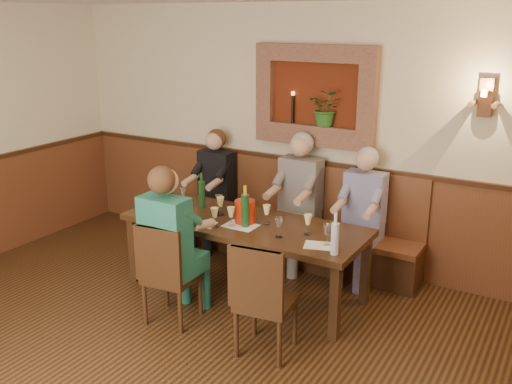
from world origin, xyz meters
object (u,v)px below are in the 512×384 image
person_chair_front (173,257)px  chair_near_left (172,293)px  person_bench_left (213,199)px  wine_bottle_green_b (202,193)px  wine_bottle_green_a (245,210)px  dining_table (245,229)px  spittoon_bucket (245,212)px  person_bench_right (360,227)px  chair_near_right (265,321)px  person_bench_mid (296,212)px  water_bottle (335,238)px  bench (289,232)px

person_chair_front → chair_near_left: bearing=-87.2°
person_bench_left → wine_bottle_green_b: person_bench_left is taller
person_chair_front → wine_bottle_green_a: 0.81m
wine_bottle_green_b → dining_table: bearing=-13.8°
spittoon_bucket → person_bench_right: bearing=45.4°
chair_near_right → dining_table: bearing=122.8°
person_bench_left → spittoon_bucket: bearing=-41.5°
person_bench_mid → water_bottle: person_bench_mid is taller
chair_near_left → person_bench_left: (-0.69, 1.67, 0.30)m
person_bench_mid → chair_near_right: bearing=-71.4°
person_bench_right → wine_bottle_green_a: person_bench_right is taller
dining_table → wine_bottle_green_b: 0.67m
dining_table → chair_near_left: size_ratio=2.51×
dining_table → spittoon_bucket: spittoon_bucket is taller
bench → wine_bottle_green_a: size_ratio=7.44×
chair_near_left → chair_near_right: (0.97, -0.00, 0.01)m
bench → wine_bottle_green_b: wine_bottle_green_b is taller
chair_near_right → person_chair_front: 1.03m
dining_table → chair_near_left: chair_near_left is taller
bench → person_chair_front: 1.76m
dining_table → wine_bottle_green_a: wine_bottle_green_a is taller
water_bottle → dining_table: bearing=164.4°
dining_table → chair_near_left: 0.96m
chair_near_left → person_chair_front: 0.33m
dining_table → person_bench_right: size_ratio=1.70×
chair_near_right → wine_bottle_green_a: 1.14m
dining_table → bench: bench is taller
dining_table → person_bench_mid: 0.85m
spittoon_bucket → wine_bottle_green_a: 0.12m
wine_bottle_green_b → water_bottle: 1.74m
person_bench_left → person_bench_right: bearing=0.0°
spittoon_bucket → wine_bottle_green_a: (0.06, -0.09, 0.05)m
dining_table → person_chair_front: bearing=-108.9°
person_bench_right → chair_near_right: bearing=-95.8°
person_bench_left → person_chair_front: (0.69, -1.61, 0.03)m
bench → chair_near_left: (-0.26, -1.77, -0.05)m
person_chair_front → water_bottle: bearing=19.8°
chair_near_left → wine_bottle_green_b: wine_bottle_green_b is taller
dining_table → chair_near_right: chair_near_right is taller
person_bench_left → person_chair_front: person_chair_front is taller
person_bench_mid → spittoon_bucket: size_ratio=6.64×
person_bench_mid → spittoon_bucket: person_bench_mid is taller
chair_near_right → person_bench_mid: size_ratio=0.66×
person_bench_left → spittoon_bucket: person_bench_left is taller
chair_near_right → person_chair_front: person_chair_front is taller
dining_table → wine_bottle_green_a: bearing=-55.3°
dining_table → chair_near_right: 1.16m
chair_near_right → wine_bottle_green_b: wine_bottle_green_b is taller
water_bottle → chair_near_left: bearing=-158.3°
person_chair_front → wine_bottle_green_a: person_chair_front is taller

